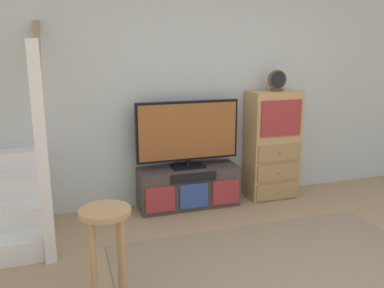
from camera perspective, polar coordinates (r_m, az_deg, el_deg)
back_wall at (r=4.60m, az=2.08°, el=8.70°), size 6.40×0.12×2.70m
area_rug at (r=3.38m, az=13.27°, el=-17.61°), size 2.60×1.80×0.01m
media_console at (r=4.50m, az=-0.48°, el=-6.12°), size 1.11×0.38×0.45m
television at (r=4.35m, az=-0.59°, el=1.64°), size 1.14×0.22×0.73m
side_cabinet at (r=4.79m, az=11.29°, el=-0.15°), size 0.58×0.38×1.26m
desk_clock at (r=4.67m, az=11.96°, el=8.77°), size 0.21×0.08×0.23m
bar_stool_near at (r=2.78m, az=-12.06°, el=-12.47°), size 0.34×0.34×0.71m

